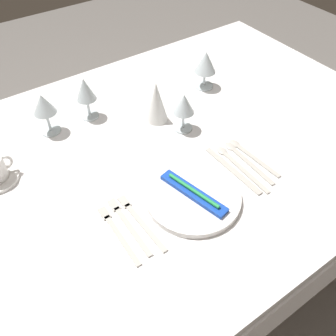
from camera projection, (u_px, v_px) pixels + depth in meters
The scene contains 16 objects.
ground_plane at pixel (151, 276), 1.64m from camera, with size 6.00×6.00×0.00m, color slate.
dining_table at pixel (144, 177), 1.17m from camera, with size 1.80×1.11×0.74m.
dinner_plate at pixel (193, 197), 0.99m from camera, with size 0.26×0.26×0.02m, color white.
toothbrush_package at pixel (193, 193), 0.98m from camera, with size 0.08×0.21×0.02m.
fork_outer at pixel (139, 220), 0.94m from camera, with size 0.02×0.21×0.00m.
fork_inner at pixel (127, 224), 0.94m from camera, with size 0.02×0.21×0.00m.
fork_salad at pixel (117, 232), 0.92m from camera, with size 0.02×0.20×0.00m.
dinner_knife at pixel (234, 171), 1.07m from camera, with size 0.02×0.23×0.00m.
spoon_soup at pixel (236, 163), 1.09m from camera, with size 0.03×0.23×0.01m.
spoon_dessert at pixel (243, 157), 1.11m from camera, with size 0.03×0.21×0.01m.
spoon_tea at pixel (247, 153), 1.12m from camera, with size 0.03×0.20×0.01m.
wine_glass_centre at pixel (184, 106), 1.14m from camera, with size 0.07×0.07×0.13m.
wine_glass_left at pixel (206, 63), 1.31m from camera, with size 0.08×0.08×0.14m.
wine_glass_right at pixel (85, 91), 1.18m from camera, with size 0.07×0.07×0.15m.
wine_glass_far at pixel (44, 106), 1.13m from camera, with size 0.07×0.07×0.14m.
napkin_folded at pixel (156, 102), 1.19m from camera, with size 0.08×0.08×0.14m, color white.
Camera 1 is at (-0.39, -0.70, 1.51)m, focal length 39.03 mm.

